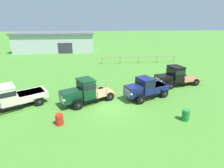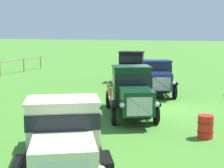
{
  "view_description": "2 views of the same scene",
  "coord_description": "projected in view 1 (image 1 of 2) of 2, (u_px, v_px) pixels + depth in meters",
  "views": [
    {
      "loc": [
        -1.33,
        -13.8,
        7.15
      ],
      "look_at": [
        0.52,
        3.0,
        1.0
      ],
      "focal_mm": 28.0,
      "sensor_mm": 36.0,
      "label": 1
    },
    {
      "loc": [
        -16.11,
        -3.98,
        3.79
      ],
      "look_at": [
        0.52,
        3.0,
        1.0
      ],
      "focal_mm": 55.0,
      "sensor_mm": 36.0,
      "label": 2
    }
  ],
  "objects": [
    {
      "name": "farm_shed",
      "position": [
        56.0,
        41.0,
        43.73
      ],
      "size": [
        18.77,
        10.31,
        4.48
      ],
      "color": "#B2B7BC",
      "rests_on": "ground"
    },
    {
      "name": "vintage_truck_second_in_line",
      "position": [
        83.0,
        91.0,
        15.66
      ],
      "size": [
        5.31,
        3.82,
        2.29
      ],
      "color": "black",
      "rests_on": "ground"
    },
    {
      "name": "vintage_truck_far_side",
      "position": [
        174.0,
        76.0,
        20.1
      ],
      "size": [
        5.86,
        3.1,
        2.29
      ],
      "color": "black",
      "rests_on": "ground"
    },
    {
      "name": "vintage_truck_midrow_center",
      "position": [
        146.0,
        88.0,
        16.81
      ],
      "size": [
        4.81,
        3.32,
        2.09
      ],
      "color": "black",
      "rests_on": "ground"
    },
    {
      "name": "paddock_fence",
      "position": [
        139.0,
        58.0,
        30.88
      ],
      "size": [
        13.39,
        0.66,
        1.25
      ],
      "color": "#997F60",
      "rests_on": "ground"
    },
    {
      "name": "oil_drum_near_fence",
      "position": [
        59.0,
        120.0,
        12.62
      ],
      "size": [
        0.58,
        0.58,
        0.84
      ],
      "color": "red",
      "rests_on": "ground"
    },
    {
      "name": "oil_drum_beside_row",
      "position": [
        186.0,
        115.0,
        13.16
      ],
      "size": [
        0.58,
        0.58,
        0.88
      ],
      "color": "#1E7F33",
      "rests_on": "ground"
    },
    {
      "name": "vintage_truck_foreground_near",
      "position": [
        12.0,
        97.0,
        14.92
      ],
      "size": [
        5.5,
        4.25,
        2.08
      ],
      "color": "black",
      "rests_on": "ground"
    },
    {
      "name": "ground_plane",
      "position": [
        110.0,
        106.0,
        15.48
      ],
      "size": [
        240.0,
        240.0,
        0.0
      ],
      "primitive_type": "plane",
      "color": "#47842D"
    }
  ]
}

